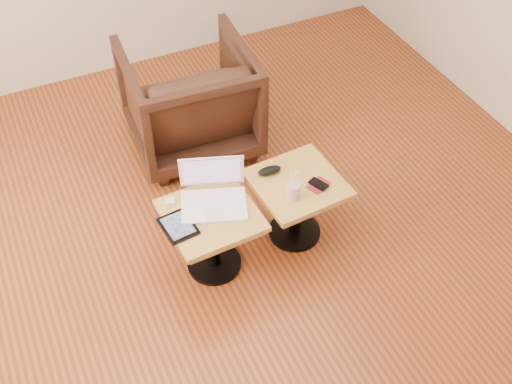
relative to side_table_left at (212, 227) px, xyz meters
name	(u,v)px	position (x,y,z in m)	size (l,w,h in m)	color
room_shell	(237,66)	(0.18, 0.00, 1.02)	(4.52, 4.52, 2.71)	#5F2519
side_table_left	(212,227)	(0.00, 0.00, 0.00)	(0.51, 0.51, 0.45)	black
side_table_right	(297,195)	(0.55, 0.02, 0.00)	(0.52, 0.52, 0.45)	black
laptop	(213,195)	(0.05, 0.08, 0.16)	(0.44, 0.40, 0.26)	white
tablet	(178,226)	(-0.20, -0.02, 0.12)	(0.19, 0.23, 0.02)	black
charging_adapter	(170,202)	(-0.17, 0.16, 0.12)	(0.04, 0.04, 0.03)	white
glasses_case	(270,170)	(0.43, 0.15, 0.13)	(0.14, 0.06, 0.04)	black
striped_cup	(293,191)	(0.47, -0.08, 0.16)	(0.08, 0.08, 0.10)	#C95468
earbuds_tangle	(295,173)	(0.56, 0.08, 0.12)	(0.08, 0.05, 0.02)	white
phone_on_sleeve	(319,185)	(0.64, -0.06, 0.12)	(0.15, 0.13, 0.02)	maroon
armchair	(189,99)	(0.29, 1.10, 0.05)	(0.82, 0.84, 0.76)	black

